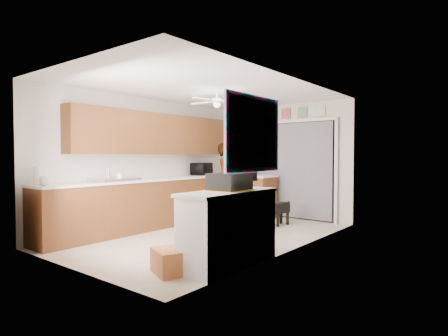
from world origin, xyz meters
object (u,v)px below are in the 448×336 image
Objects in this scene: paper_towel_roll at (37,176)px; microwave at (202,169)px; navy_crate at (174,262)px; suitcase at (230,182)px; cup at (45,183)px; cardboard_box at (170,261)px; dog at (280,212)px; man at (227,181)px.

microwave is at bearing 88.09° from paper_towel_roll.
navy_crate is (2.44, 0.44, -0.96)m from paper_towel_roll.
microwave is 3.58m from suitcase.
cup is 0.24m from paper_towel_roll.
cardboard_box is 3.47m from dog.
navy_crate is (-0.32, -0.66, -0.93)m from suitcase.
cardboard_box is (-0.32, -0.73, -0.91)m from suitcase.
paper_towel_roll is at bearing 157.01° from man.
paper_towel_roll reaches higher than suitcase.
man reaches higher than suitcase.
cup reaches higher than dog.
paper_towel_roll reaches higher than navy_crate.
paper_towel_roll is 0.16× the size of man.
suitcase is at bearing 23.54° from cup.
man reaches higher than dog.
dog is at bearing 66.04° from cup.
suitcase is 1.32× the size of navy_crate.
man is at bearing 81.01° from paper_towel_roll.
suitcase is 3.46m from man.
suitcase is (2.53, 1.10, 0.06)m from cup.
cup is 2.76m from suitcase.
microwave is at bearing 134.71° from suitcase.
microwave is 2.01m from dog.
man is at bearing -77.66° from microwave.
navy_crate is at bearing 90.00° from cardboard_box.
dog is (1.32, 0.01, -0.57)m from man.
navy_crate is at bearing -165.27° from man.
man is (-1.84, 3.36, 0.70)m from navy_crate.
microwave reaches higher than suitcase.
cup is at bearing 164.20° from microwave.
cup is 0.22× the size of suitcase.
dog is at bearing 63.24° from paper_towel_roll.
microwave is 0.97× the size of suitcase.
microwave is 0.61m from man.
suitcase is at bearing 66.21° from cardboard_box.
dog is at bearing 98.62° from cardboard_box.
navy_crate is 3.89m from man.
cup is at bearing 160.40° from man.
man reaches higher than microwave.
suitcase is 1.11× the size of cardboard_box.
man is at bearing 118.73° from navy_crate.
navy_crate is at bearing -74.62° from dog.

